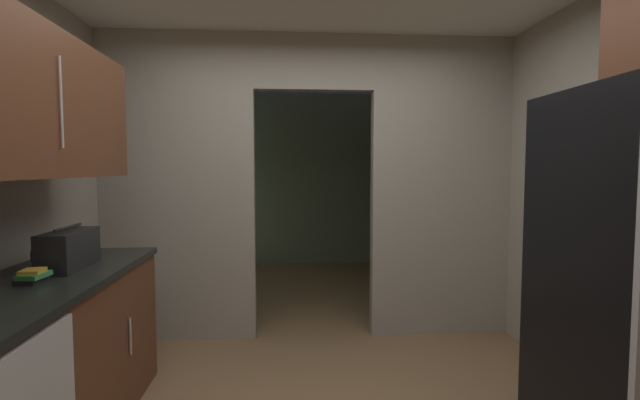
# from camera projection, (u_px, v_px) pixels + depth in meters

# --- Properties ---
(kitchen_partition) EXTENTS (3.52, 0.12, 2.60)m
(kitchen_partition) POSITION_uv_depth(u_px,v_px,m) (309.00, 179.00, 3.94)
(kitchen_partition) COLOR #9E998C
(kitchen_partition) RESTS_ON ground
(adjoining_room_shell) EXTENTS (3.52, 3.17, 2.60)m
(adjoining_room_shell) POSITION_uv_depth(u_px,v_px,m) (302.00, 181.00, 6.06)
(adjoining_room_shell) COLOR slate
(adjoining_room_shell) RESTS_ON ground
(lower_cabinet_run) EXTENTS (0.65, 2.01, 0.91)m
(lower_cabinet_run) POSITION_uv_depth(u_px,v_px,m) (33.00, 376.00, 2.22)
(lower_cabinet_run) COLOR brown
(lower_cabinet_run) RESTS_ON ground
(upper_cabinet_counterside) EXTENTS (0.36, 1.81, 0.72)m
(upper_cabinet_counterside) POSITION_uv_depth(u_px,v_px,m) (21.00, 102.00, 2.13)
(upper_cabinet_counterside) COLOR brown
(boombox) EXTENTS (0.18, 0.43, 0.24)m
(boombox) POSITION_uv_depth(u_px,v_px,m) (68.00, 249.00, 2.53)
(boombox) COLOR black
(boombox) RESTS_ON lower_cabinet_run
(book_stack) EXTENTS (0.13, 0.15, 0.07)m
(book_stack) POSITION_uv_depth(u_px,v_px,m) (33.00, 276.00, 2.21)
(book_stack) COLOR black
(book_stack) RESTS_ON lower_cabinet_run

